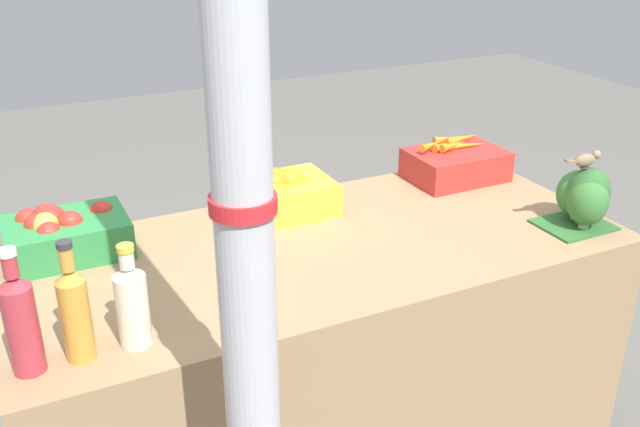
{
  "coord_description": "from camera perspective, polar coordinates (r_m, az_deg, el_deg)",
  "views": [
    {
      "loc": [
        -0.84,
        -1.71,
        1.77
      ],
      "look_at": [
        0.0,
        0.0,
        0.91
      ],
      "focal_mm": 40.0,
      "sensor_mm": 36.0,
      "label": 1
    }
  ],
  "objects": [
    {
      "name": "market_table",
      "position": [
        2.34,
        0.0,
        -11.27
      ],
      "size": [
        1.83,
        0.82,
        0.81
      ],
      "primitive_type": "cube",
      "color": "#937551",
      "rests_on": "ground_plane"
    },
    {
      "name": "juice_bottle_amber",
      "position": [
        1.67,
        -19.01,
        -7.4
      ],
      "size": [
        0.07,
        0.07,
        0.29
      ],
      "color": "gold",
      "rests_on": "market_table"
    },
    {
      "name": "support_pole",
      "position": [
        1.26,
        -5.96,
        -4.03
      ],
      "size": [
        0.12,
        0.12,
        2.34
      ],
      "color": "#B7BABF",
      "rests_on": "ground_plane"
    },
    {
      "name": "sparrow_bird",
      "position": [
        2.3,
        20.53,
        4.07
      ],
      "size": [
        0.14,
        0.04,
        0.05
      ],
      "rotation": [
        0.0,
        0.0,
        -0.07
      ],
      "color": "#4C3D2D",
      "rests_on": "broccoli_pile"
    },
    {
      "name": "carrot_crate",
      "position": [
        2.65,
        10.78,
        4.01
      ],
      "size": [
        0.34,
        0.24,
        0.15
      ],
      "color": "red",
      "rests_on": "market_table"
    },
    {
      "name": "juice_bottle_cloudy",
      "position": [
        1.69,
        -14.8,
        -6.98
      ],
      "size": [
        0.07,
        0.07,
        0.26
      ],
      "color": "beige",
      "rests_on": "market_table"
    },
    {
      "name": "broccoli_pile",
      "position": [
        2.36,
        20.38,
        1.25
      ],
      "size": [
        0.22,
        0.19,
        0.2
      ],
      "color": "#2D602D",
      "rests_on": "market_table"
    },
    {
      "name": "apple_crate",
      "position": [
        2.18,
        -19.88,
        -1.43
      ],
      "size": [
        0.34,
        0.24,
        0.15
      ],
      "color": "#2D8442",
      "rests_on": "market_table"
    },
    {
      "name": "orange_crate",
      "position": [
        2.32,
        -3.36,
        1.62
      ],
      "size": [
        0.34,
        0.24,
        0.15
      ],
      "color": "gold",
      "rests_on": "market_table"
    },
    {
      "name": "juice_bottle_ruby",
      "position": [
        1.66,
        -22.79,
        -7.96
      ],
      "size": [
        0.07,
        0.07,
        0.3
      ],
      "color": "#B2333D",
      "rests_on": "market_table"
    }
  ]
}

